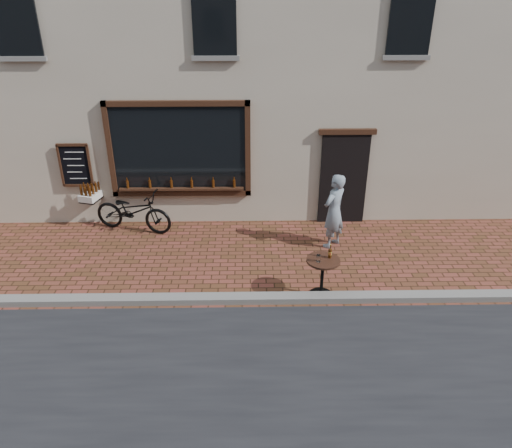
{
  "coord_description": "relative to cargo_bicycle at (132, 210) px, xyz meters",
  "views": [
    {
      "loc": [
        -0.34,
        -7.4,
        5.55
      ],
      "look_at": [
        -0.19,
        1.2,
        1.1
      ],
      "focal_mm": 35.0,
      "sensor_mm": 36.0,
      "label": 1
    }
  ],
  "objects": [
    {
      "name": "bistro_table",
      "position": [
        4.08,
        -2.73,
        0.06
      ],
      "size": [
        0.62,
        0.62,
        1.07
      ],
      "color": "black",
      "rests_on": "ground"
    },
    {
      "name": "kerb",
      "position": [
        3.06,
        -2.88,
        -0.45
      ],
      "size": [
        90.0,
        0.25,
        0.12
      ],
      "primitive_type": "cube",
      "color": "slate",
      "rests_on": "ground"
    },
    {
      "name": "ground",
      "position": [
        3.06,
        -3.08,
        -0.51
      ],
      "size": [
        90.0,
        90.0,
        0.0
      ],
      "primitive_type": "plane",
      "color": "#512F1A",
      "rests_on": "ground"
    },
    {
      "name": "pedestrian",
      "position": [
        4.57,
        -0.81,
        0.34
      ],
      "size": [
        0.72,
        0.72,
        1.69
      ],
      "primitive_type": "imported",
      "rotation": [
        0.0,
        0.0,
        3.92
      ],
      "color": "gray",
      "rests_on": "ground"
    },
    {
      "name": "cargo_bicycle",
      "position": [
        0.0,
        0.0,
        0.0
      ],
      "size": [
        2.26,
        1.18,
        1.06
      ],
      "rotation": [
        0.0,
        0.0,
        1.29
      ],
      "color": "black",
      "rests_on": "ground"
    }
  ]
}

